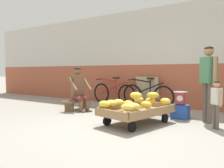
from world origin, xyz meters
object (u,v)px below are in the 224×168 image
Objects in this scene: banana_cart at (137,112)px; sign_board at (148,91)px; plastic_crate at (180,112)px; bicycle_near_left at (113,93)px; low_bench at (78,102)px; vendor_seated at (79,89)px; weighing_scale at (180,98)px; customer_adult at (208,75)px; bicycle_far_left at (147,95)px; customer_child at (216,100)px.

sign_board is at bearing 108.68° from banana_cart.
bicycle_near_left is at bearing 156.35° from plastic_crate.
sign_board is (1.08, 0.25, 0.08)m from bicycle_near_left.
plastic_crate is at bearing 6.65° from low_bench.
vendor_seated is at bearing -97.82° from bicycle_near_left.
weighing_scale is (-0.00, -0.00, 0.30)m from plastic_crate.
vendor_seated is at bearing -24.04° from low_bench.
vendor_seated reaches higher than banana_cart.
customer_adult is at bearing -9.54° from weighing_scale.
low_bench is 3.36m from customer_adult.
customer_adult is (3.18, 0.25, 0.38)m from vendor_seated.
sign_board is (-0.04, 0.17, 0.08)m from bicycle_far_left.
sign_board reaches higher than plastic_crate.
banana_cart is 5.32× the size of weighing_scale.
weighing_scale is 0.34× the size of sign_board.
weighing_scale is 0.76m from customer_adult.
plastic_crate is (0.57, 0.97, -0.09)m from banana_cart.
customer_adult is 0.67m from customer_child.
banana_cart is 1.13m from plastic_crate.
plastic_crate is at bearing 144.64° from customer_child.
customer_adult is (0.57, -0.10, 0.50)m from weighing_scale.
bicycle_far_left is 0.20m from sign_board.
bicycle_far_left is at bearing 138.80° from weighing_scale.
plastic_crate is at bearing 7.63° from vendor_seated.
sign_board is at bearing 12.84° from bicycle_near_left.
weighing_scale is at bearing 59.60° from banana_cart.
plastic_crate is 1.20× the size of weighing_scale.
customer_adult reaches higher than low_bench.
bicycle_far_left is 1.89× the size of sign_board.
sign_board is (-1.34, 1.31, 0.29)m from plastic_crate.
sign_board reaches higher than banana_cart.
customer_child is (2.09, -1.70, 0.18)m from bicycle_far_left.
bicycle_far_left is at bearing 140.93° from customer_child.
bicycle_far_left is (-0.73, 2.11, 0.11)m from banana_cart.
low_bench is 0.68× the size of bicycle_far_left.
weighing_scale is at bearing -44.26° from sign_board.
banana_cart is 0.96× the size of bicycle_near_left.
customer_child is at bearing 16.68° from banana_cart.
low_bench is at bearing -176.20° from customer_adult.
bicycle_near_left reaches higher than banana_cart.
bicycle_far_left is at bearing -75.37° from sign_board.
banana_cart is 1.85× the size of customer_child.
plastic_crate is at bearing -23.65° from bicycle_near_left.
bicycle_far_left reaches higher than plastic_crate.
vendor_seated reaches higher than bicycle_near_left.
banana_cart is 1.15m from weighing_scale.
plastic_crate is at bearing -44.23° from sign_board.
sign_board reaches higher than low_bench.
bicycle_near_left is at bearing 153.20° from customer_child.
low_bench is 1.29× the size of sign_board.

